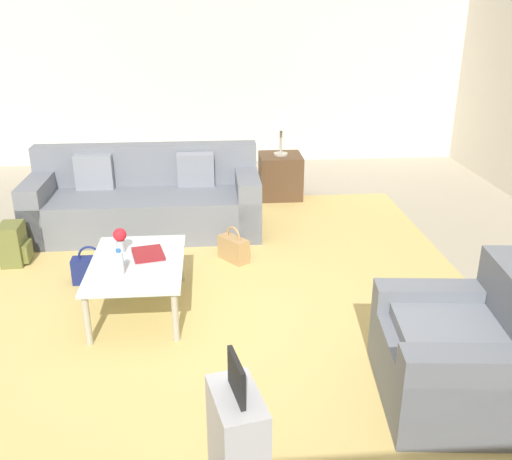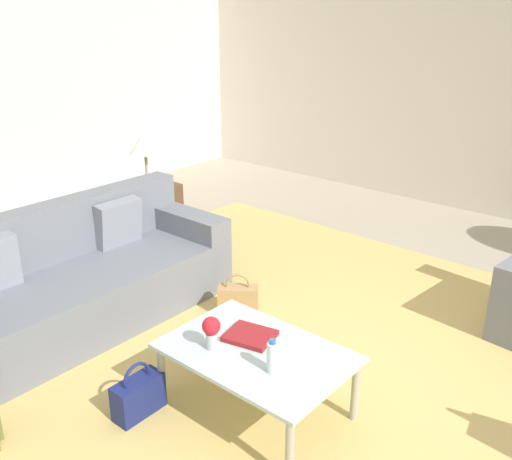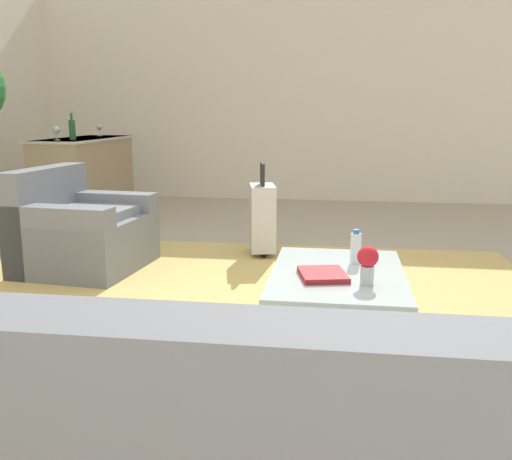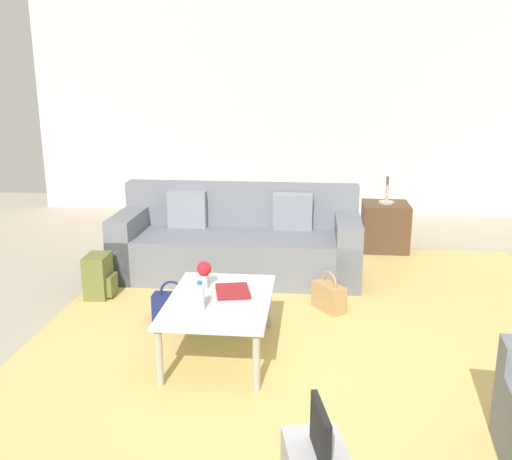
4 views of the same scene
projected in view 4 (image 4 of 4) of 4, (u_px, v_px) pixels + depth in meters
ground_plane at (285, 385)px, 3.77m from camera, size 12.00×12.00×0.00m
wall_left at (305, 107)px, 8.23m from camera, size 0.12×8.00×3.10m
area_rug at (315, 345)px, 4.33m from camera, size 5.20×4.40×0.01m
couch at (238, 244)px, 5.86m from camera, size 0.93×2.44×0.90m
coffee_table at (219, 305)px, 4.11m from camera, size 1.09×0.74×0.43m
water_bottle at (200, 296)px, 3.89m from camera, size 0.06×0.06×0.20m
coffee_table_book at (233, 291)px, 4.20m from camera, size 0.33×0.30×0.03m
flower_vase at (204, 272)px, 4.29m from camera, size 0.11×0.11×0.21m
side_table at (385, 226)px, 6.68m from camera, size 0.53×0.53×0.55m
table_lamp at (389, 165)px, 6.49m from camera, size 0.33×0.33×0.58m
handbag_tan at (329, 296)px, 4.94m from camera, size 0.34×0.31×0.36m
handbag_navy at (172, 307)px, 4.72m from camera, size 0.14×0.32×0.36m
backpack_olive at (99, 277)px, 5.25m from camera, size 0.31×0.26×0.40m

